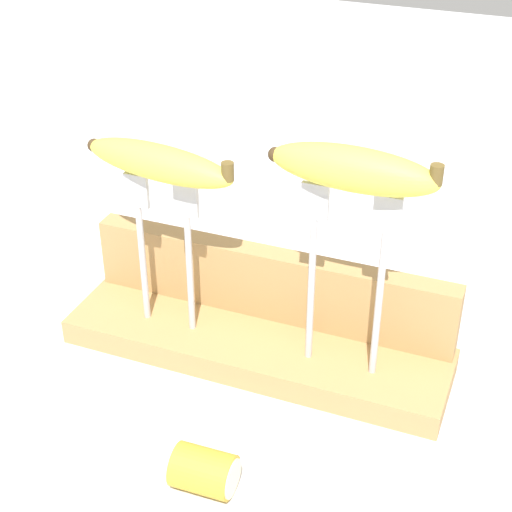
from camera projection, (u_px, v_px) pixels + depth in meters
The scene contains 9 objects.
ground_plane at pixel (256, 356), 0.87m from camera, with size 3.00×3.00×0.00m, color silver.
wooden_board at pixel (256, 346), 0.86m from camera, with size 0.42×0.11×0.03m, color #A87F4C.
board_backstop at pixel (271, 283), 0.87m from camera, with size 0.41×0.03×0.08m, color #A87F4C.
fork_stand_left at pixel (164, 240), 0.82m from camera, with size 0.08×0.01×0.17m.
fork_stand_right at pixel (347, 266), 0.76m from camera, with size 0.09×0.01×0.20m.
banana_raised_left at pixel (159, 162), 0.78m from camera, with size 0.17×0.06×0.04m.
banana_raised_right at pixel (353, 169), 0.70m from camera, with size 0.16×0.05×0.04m.
fork_fallen_far at pixel (145, 193), 1.19m from camera, with size 0.19×0.05×0.01m.
banana_chunk_near at pixel (205, 471), 0.70m from camera, with size 0.06×0.04×0.04m.
Camera 1 is at (0.25, -0.64, 0.55)m, focal length 56.22 mm.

